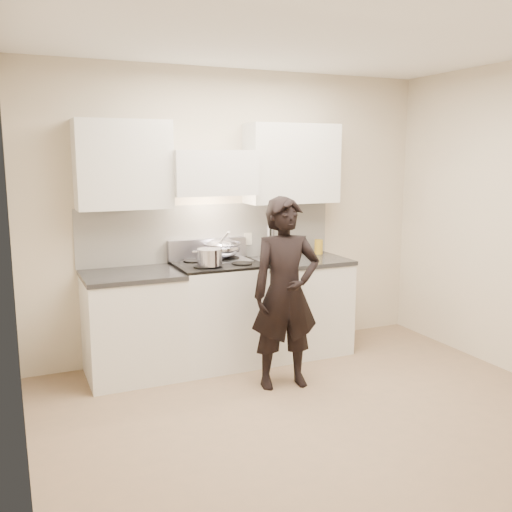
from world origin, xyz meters
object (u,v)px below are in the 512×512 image
Objects in this scene: stove at (218,313)px; utensil_crock at (271,248)px; person at (285,293)px; wok at (222,248)px; counter_right at (298,305)px.

utensil_crock is at bearing 15.93° from stove.
stove is 0.61× the size of person.
utensil_crock is at bearing 80.05° from person.
utensil_crock is at bearing 3.48° from wok.
wok is 1.35× the size of utensil_crock.
person is at bearing -65.29° from stove.
person is (-0.50, -0.72, 0.33)m from counter_right.
person reaches higher than stove.
stove is 0.61m from wok.
person is (-0.29, -0.89, -0.23)m from utensil_crock.
utensil_crock is (0.62, 0.18, 0.54)m from stove.
person reaches higher than utensil_crock.
person is (0.33, -0.72, 0.32)m from stove.
wok and utensil_crock have the same top height.
counter_right is 0.95m from wok.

